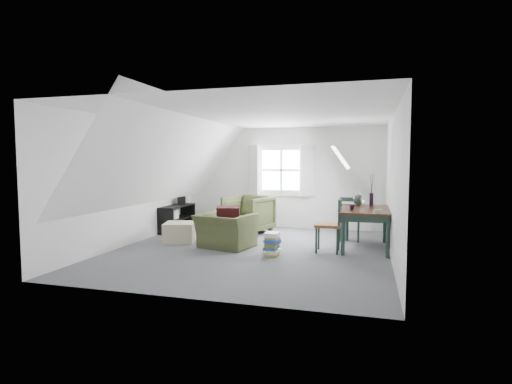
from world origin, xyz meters
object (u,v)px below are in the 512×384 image
(armchair_near, at_px, (226,247))
(dining_chair_near, at_px, (330,224))
(armchair_far, at_px, (248,233))
(ottoman, at_px, (180,232))
(dining_chair_far, at_px, (350,218))
(magazine_stack, at_px, (272,244))
(dining_table, at_px, (366,214))
(media_shelf, at_px, (176,220))

(armchair_near, height_order, dining_chair_near, dining_chair_near)
(armchair_far, xyz_separation_m, ottoman, (-1.06, -1.40, 0.20))
(ottoman, xyz_separation_m, dining_chair_far, (3.39, 1.06, 0.29))
(armchair_near, xyz_separation_m, magazine_stack, (1.02, -0.41, 0.20))
(armchair_far, distance_m, magazine_stack, 2.32)
(armchair_near, bearing_deg, dining_chair_far, -137.80)
(dining_chair_near, bearing_deg, ottoman, -105.98)
(dining_table, xyz_separation_m, media_shelf, (-4.37, 0.75, -0.39))
(dining_table, bearing_deg, armchair_near, -168.29)
(media_shelf, bearing_deg, dining_chair_far, -5.57)
(ottoman, xyz_separation_m, dining_table, (3.71, 0.39, 0.47))
(ottoman, bearing_deg, dining_chair_near, -1.94)
(armchair_far, height_order, dining_chair_near, dining_chair_near)
(dining_chair_far, xyz_separation_m, dining_chair_near, (-0.30, -1.16, 0.03))
(armchair_near, bearing_deg, magazine_stack, 170.76)
(dining_table, bearing_deg, ottoman, -175.73)
(ottoman, distance_m, magazine_stack, 2.22)
(ottoman, distance_m, dining_table, 3.76)
(dining_chair_far, bearing_deg, media_shelf, -12.66)
(armchair_far, relative_size, dining_table, 0.62)
(dining_chair_near, bearing_deg, dining_table, 114.01)
(dining_table, bearing_deg, dining_chair_near, -143.62)
(dining_chair_near, height_order, magazine_stack, dining_chair_near)
(armchair_far, bearing_deg, armchair_near, -68.57)
(dining_chair_near, distance_m, media_shelf, 3.95)
(dining_chair_near, bearing_deg, armchair_near, -100.26)
(ottoman, relative_size, media_shelf, 0.50)
(armchair_near, distance_m, armchair_far, 1.64)
(ottoman, distance_m, dining_chair_far, 3.56)
(armchair_near, relative_size, dining_table, 0.65)
(armchair_near, relative_size, magazine_stack, 2.48)
(dining_chair_near, bearing_deg, media_shelf, -122.38)
(armchair_near, height_order, media_shelf, media_shelf)
(media_shelf, bearing_deg, armchair_near, -42.46)
(ottoman, bearing_deg, media_shelf, 120.04)
(ottoman, bearing_deg, dining_chair_far, 17.33)
(ottoman, relative_size, dining_chair_near, 0.61)
(armchair_near, height_order, dining_chair_far, dining_chair_far)
(armchair_far, distance_m, ottoman, 1.77)
(ottoman, relative_size, magazine_stack, 1.48)
(dining_table, distance_m, dining_chair_far, 0.77)
(dining_chair_near, relative_size, media_shelf, 0.82)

